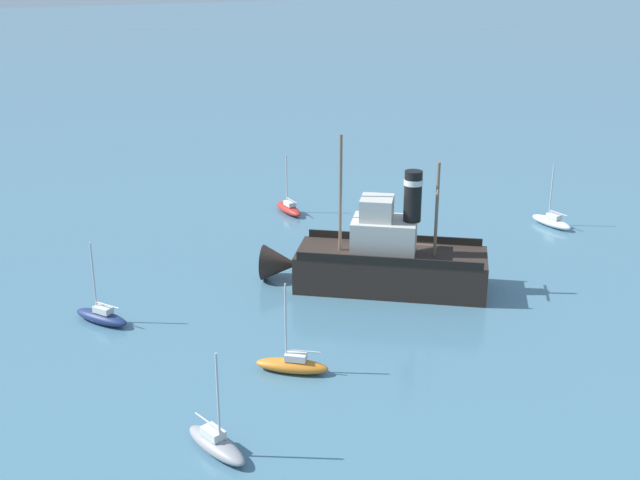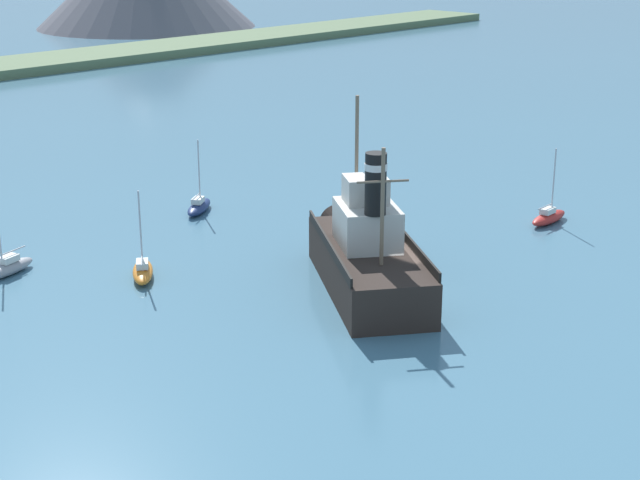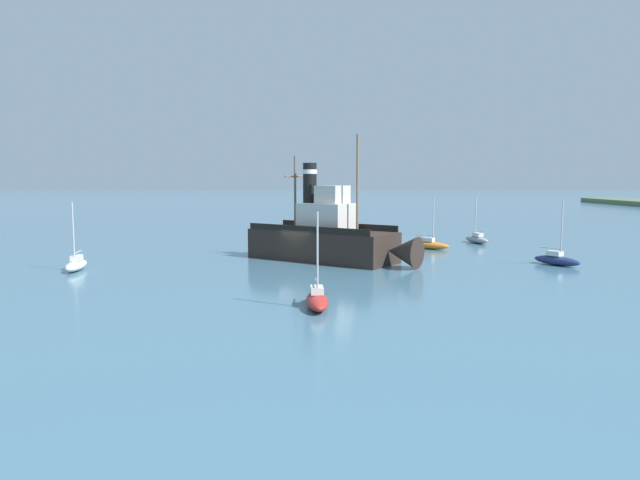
{
  "view_description": "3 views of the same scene",
  "coord_description": "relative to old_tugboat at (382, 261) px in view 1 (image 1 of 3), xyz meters",
  "views": [
    {
      "loc": [
        -41.48,
        27.28,
        20.34
      ],
      "look_at": [
        1.19,
        6.12,
        3.21
      ],
      "focal_mm": 45.0,
      "sensor_mm": 36.0,
      "label": 1
    },
    {
      "loc": [
        -37.99,
        -29.78,
        19.08
      ],
      "look_at": [
        -0.54,
        6.1,
        1.81
      ],
      "focal_mm": 55.0,
      "sensor_mm": 36.0,
      "label": 2
    },
    {
      "loc": [
        44.55,
        1.27,
        6.47
      ],
      "look_at": [
        -1.3,
        1.97,
        1.59
      ],
      "focal_mm": 32.0,
      "sensor_mm": 36.0,
      "label": 3
    }
  ],
  "objects": [
    {
      "name": "sailboat_orange",
      "position": [
        -7.57,
        9.73,
        -1.4
      ],
      "size": [
        3.18,
        3.69,
        4.9
      ],
      "color": "orange",
      "rests_on": "ground"
    },
    {
      "name": "sailboat_white",
      "position": [
        4.55,
        -18.2,
        -1.4
      ],
      "size": [
        3.9,
        1.52,
        4.9
      ],
      "color": "white",
      "rests_on": "ground"
    },
    {
      "name": "old_tugboat",
      "position": [
        0.0,
        0.0,
        0.0
      ],
      "size": [
        11.19,
        13.64,
        9.9
      ],
      "color": "#2D231E",
      "rests_on": "ground"
    },
    {
      "name": "sailboat_grey",
      "position": [
        -12.5,
        15.58,
        -1.4
      ],
      "size": [
        3.96,
        2.1,
        4.9
      ],
      "color": "gray",
      "rests_on": "ground"
    },
    {
      "name": "ground_plane",
      "position": [
        0.59,
        -2.62,
        -1.83
      ],
      "size": [
        600.0,
        600.0,
        0.0
      ],
      "primitive_type": "plane",
      "color": "#477289"
    },
    {
      "name": "sailboat_red",
      "position": [
        16.8,
        -1.06,
        -1.4
      ],
      "size": [
        3.85,
        1.28,
        4.9
      ],
      "color": "#B22823",
      "rests_on": "ground"
    },
    {
      "name": "sailboat_navy",
      "position": [
        2.64,
        17.26,
        -1.4
      ],
      "size": [
        3.77,
        3.02,
        4.9
      ],
      "color": "navy",
      "rests_on": "ground"
    }
  ]
}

